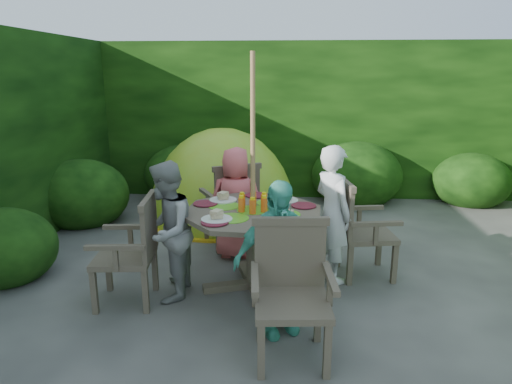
# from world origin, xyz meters

# --- Properties ---
(ground) EXTENTS (60.00, 60.00, 0.00)m
(ground) POSITION_xyz_m (0.00, 0.00, 0.00)
(ground) COLOR #42403B
(ground) RESTS_ON ground
(hedge_enclosure) EXTENTS (9.00, 9.00, 2.50)m
(hedge_enclosure) POSITION_xyz_m (0.00, 1.33, 1.25)
(hedge_enclosure) COLOR black
(hedge_enclosure) RESTS_ON ground
(patio_table) EXTENTS (1.69, 1.69, 0.94)m
(patio_table) POSITION_xyz_m (-0.82, 0.17, 0.66)
(patio_table) COLOR #463B2E
(patio_table) RESTS_ON ground
(parasol_pole) EXTENTS (0.06, 0.06, 2.20)m
(parasol_pole) POSITION_xyz_m (-0.82, 0.16, 1.10)
(parasol_pole) COLOR olive
(parasol_pole) RESTS_ON ground
(garden_chair_right) EXTENTS (0.60, 0.65, 0.96)m
(garden_chair_right) POSITION_xyz_m (0.22, 0.51, 0.51)
(garden_chair_right) COLOR #463B2E
(garden_chair_right) RESTS_ON ground
(garden_chair_left) EXTENTS (0.56, 0.61, 0.94)m
(garden_chair_left) POSITION_xyz_m (-1.86, -0.19, 0.50)
(garden_chair_left) COLOR #463B2E
(garden_chair_left) RESTS_ON ground
(garden_chair_back) EXTENTS (0.77, 0.74, 0.99)m
(garden_chair_back) POSITION_xyz_m (-1.14, 1.21, 0.53)
(garden_chair_back) COLOR #463B2E
(garden_chair_back) RESTS_ON ground
(garden_chair_front) EXTENTS (0.62, 0.56, 0.96)m
(garden_chair_front) POSITION_xyz_m (-0.46, -0.87, 0.51)
(garden_chair_front) COLOR #463B2E
(garden_chair_front) RESTS_ON ground
(child_right) EXTENTS (0.54, 0.59, 1.36)m
(child_right) POSITION_xyz_m (-0.06, 0.41, 0.68)
(child_right) COLOR white
(child_right) RESTS_ON ground
(child_left) EXTENTS (0.50, 0.63, 1.28)m
(child_left) POSITION_xyz_m (-1.58, -0.08, 0.64)
(child_left) COLOR gray
(child_left) RESTS_ON ground
(child_back) EXTENTS (0.61, 0.40, 1.25)m
(child_back) POSITION_xyz_m (-1.07, 0.92, 0.62)
(child_back) COLOR #EC6164
(child_back) RESTS_ON ground
(child_front) EXTENTS (0.79, 0.62, 1.25)m
(child_front) POSITION_xyz_m (-0.57, -0.60, 0.63)
(child_front) COLOR #51BDA3
(child_front) RESTS_ON ground
(dome_tent) EXTENTS (2.44, 2.44, 2.55)m
(dome_tent) POSITION_xyz_m (-1.44, 2.39, 0.00)
(dome_tent) COLOR #9DB422
(dome_tent) RESTS_ON ground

